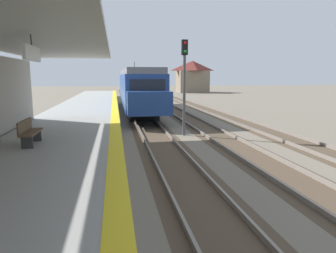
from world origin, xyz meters
The scene contains 8 objects.
station_platform centered at (-2.50, 16.00, 0.45)m, with size 5.00×80.00×0.91m.
track_pair_nearest_platform centered at (1.90, 20.00, 0.05)m, with size 2.34×120.00×0.16m.
track_pair_middle centered at (5.30, 20.00, 0.05)m, with size 2.34×120.00×0.16m.
track_pair_far_side centered at (8.70, 20.00, 0.05)m, with size 2.34×120.00×0.16m.
approaching_train centered at (1.90, 33.16, 2.18)m, with size 2.93×19.60×4.76m.
rail_signal_post centered at (3.53, 21.01, 3.19)m, with size 0.32×0.34×5.20m.
platform_bench centered at (-3.22, 15.78, 1.37)m, with size 0.45×1.60×0.88m.
distant_trackside_house centered at (15.63, 65.78, 3.34)m, with size 6.60×5.28×6.40m.
Camera 1 is at (-0.24, 4.77, 3.27)m, focal length 32.28 mm.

